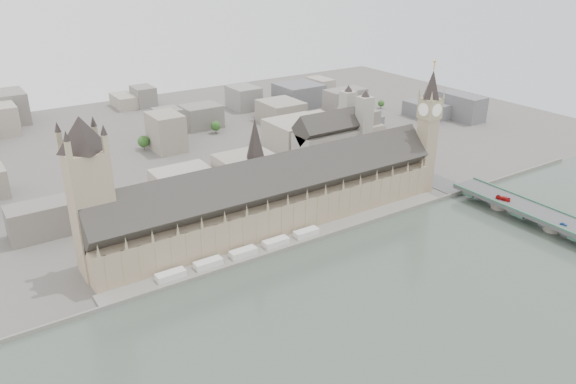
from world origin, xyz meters
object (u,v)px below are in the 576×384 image
victoria_tower (90,191)px  car_approach (412,157)px  car_blue (564,224)px  westminster_bridge (543,220)px  elizabeth_tower (428,123)px  westminster_abbey (333,140)px  red_bus_north (503,198)px  palace_of_westminster (273,198)px

victoria_tower → car_approach: bearing=4.7°
car_blue → car_approach: (11.29, 155.08, -0.13)m
westminster_bridge → car_approach: car_approach is taller
elizabeth_tower → car_approach: (29.94, 41.71, -47.16)m
elizabeth_tower → car_blue: bearing=-80.7°
westminster_abbey → red_bus_north: (46.35, -150.65, -13.36)m
red_bus_north → victoria_tower: bearing=147.0°
red_bus_north → palace_of_westminster: bearing=137.7°
elizabeth_tower → westminster_bridge: bearing=-75.9°
red_bus_north → elizabeth_tower: bearing=90.1°
red_bus_north → car_approach: (10.67, 105.36, -0.79)m
palace_of_westminster → elizabeth_tower: 142.94m
palace_of_westminster → victoria_tower: 126.41m
westminster_bridge → car_blue: 19.57m
elizabeth_tower → car_blue: size_ratio=22.64×
red_bus_north → westminster_bridge: bearing=-98.3°
palace_of_westminster → car_approach: (167.94, 30.01, -11.77)m
victoria_tower → car_approach: 294.26m
westminster_abbey → car_blue: bearing=-77.1°
westminster_bridge → red_bus_north: (-4.73, 31.85, 6.59)m
palace_of_westminster → car_blue: (156.65, -125.07, -11.65)m
red_bus_north → car_blue: bearing=-107.5°
red_bus_north → car_blue: size_ratio=2.22×
elizabeth_tower → car_blue: 124.14m
car_approach → car_blue: bearing=-106.0°
westminster_bridge → westminster_abbey: (-51.08, 182.50, 19.96)m
victoria_tower → red_bus_north: bearing=-16.3°
palace_of_westminster → red_bus_north: size_ratio=25.12×
red_bus_north → car_approach: bearing=67.5°
victoria_tower → elizabeth_tower: bearing=-4.0°
red_bus_north → car_approach: 105.90m
victoria_tower → car_blue: 311.21m
victoria_tower → red_bus_north: 294.20m
westminster_bridge → westminster_abbey: 190.56m
victoria_tower → westminster_bridge: bearing=-21.8°
car_blue → car_approach: size_ratio=1.01×
westminster_abbey → car_approach: (57.02, -45.29, -14.15)m
westminster_bridge → red_bus_north: size_ratio=30.81×
westminster_bridge → car_blue: (-5.35, -17.87, 5.93)m
palace_of_westminster → red_bus_north: bearing=-25.6°
car_blue → elizabeth_tower: bearing=88.8°
palace_of_westminster → car_approach: size_ratio=56.42×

